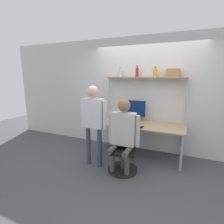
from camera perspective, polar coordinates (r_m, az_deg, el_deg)
The scene contains 14 objects.
ground_plane at distance 3.85m, azimuth 7.27°, elevation -16.22°, with size 12.00×12.00×0.00m, color #4C4C51.
wall_back at distance 4.25m, azimuth 10.99°, elevation 5.44°, with size 8.00×0.06×2.70m.
desk at distance 3.97m, azimuth 9.24°, elevation -4.77°, with size 1.91×0.80×0.75m.
shelf_unit at distance 4.09m, azimuth 10.59°, elevation 7.15°, with size 1.81×0.22×1.77m.
monitor at distance 4.17m, azimuth 7.64°, elevation 0.69°, with size 0.47×0.21×0.48m.
laptop at distance 3.79m, azimuth 6.30°, elevation -3.48°, with size 0.31×0.22×0.22m.
cell_phone at distance 3.68m, azimuth 9.68°, elevation -4.97°, with size 0.07×0.15×0.01m.
office_chair at distance 3.47m, azimuth 3.62°, elevation -14.42°, with size 0.56×0.56×0.90m.
person_seated at distance 3.23m, azimuth 3.62°, elevation -5.92°, with size 0.61×0.48×1.40m.
person_standing at distance 3.42m, azimuth -6.10°, elevation -1.37°, with size 0.57×0.22×1.61m.
bottle_red at distance 4.13m, azimuth 8.19°, elevation 12.75°, with size 0.07×0.07×0.25m.
bottle_amber at distance 4.04m, azimuth 13.91°, elevation 12.34°, with size 0.09×0.09×0.22m.
bottle_clear at distance 4.26m, azimuth 2.73°, elevation 12.58°, with size 0.09×0.09×0.21m.
storage_box at distance 3.99m, azimuth 19.29°, elevation 11.95°, with size 0.27×0.18×0.17m.
Camera 1 is at (0.92, -3.28, 1.80)m, focal length 28.00 mm.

